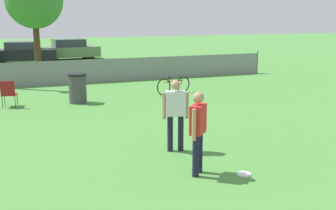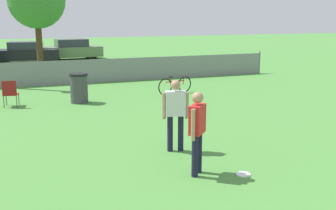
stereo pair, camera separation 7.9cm
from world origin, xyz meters
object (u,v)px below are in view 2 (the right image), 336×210
tree_near_pole (37,0)px  player_receiver_white (175,110)px  parked_car_dark (26,52)px  bicycle_sideline (175,85)px  trash_bin (79,88)px  parked_car_olive (72,50)px  player_thrower_red (197,127)px  folding_chair_sideline (10,92)px  frisbee_disc (243,174)px

tree_near_pole → player_receiver_white: 14.90m
tree_near_pole → parked_car_dark: 7.34m
bicycle_sideline → trash_bin: 3.91m
player_receiver_white → parked_car_olive: (1.13, 22.08, -0.26)m
parked_car_dark → trash_bin: bearing=-78.2°
player_receiver_white → parked_car_dark: 21.23m
parked_car_dark → parked_car_olive: 3.29m
parked_car_dark → parked_car_olive: bearing=24.8°
player_receiver_white → parked_car_olive: bearing=103.2°
tree_near_pole → player_thrower_red: size_ratio=3.22×
player_thrower_red → folding_chair_sideline: size_ratio=1.79×
folding_chair_sideline → parked_car_dark: (1.39, 14.60, 0.16)m
trash_bin → parked_car_dark: (-0.93, 14.74, 0.14)m
parked_car_olive → parked_car_dark: bearing=-166.5°
player_receiver_white → folding_chair_sideline: 7.38m
bicycle_sideline → parked_car_olive: size_ratio=0.38×
player_thrower_red → parked_car_olive: 23.65m
frisbee_disc → player_receiver_white: bearing=109.3°
folding_chair_sideline → parked_car_olive: size_ratio=0.22×
bicycle_sideline → folding_chair_sideline: bearing=165.4°
bicycle_sideline → trash_bin: trash_bin is taller
trash_bin → parked_car_olive: 15.85m
player_receiver_white → trash_bin: player_receiver_white is taller
folding_chair_sideline → parked_car_dark: bearing=-83.3°
folding_chair_sideline → parked_car_dark: parked_car_dark is taller
player_receiver_white → frisbee_disc: (0.66, -1.90, -0.96)m
tree_near_pole → trash_bin: (0.60, -8.13, -3.32)m
trash_bin → parked_car_olive: size_ratio=0.25×
bicycle_sideline → parked_car_dark: parked_car_dark is taller
folding_chair_sideline → trash_bin: 2.32m
trash_bin → parked_car_dark: bearing=93.6°
frisbee_disc → parked_car_olive: size_ratio=0.07×
folding_chair_sideline → parked_car_olive: parked_car_olive is taller
player_thrower_red → folding_chair_sideline: 8.70m
trash_bin → parked_car_dark: parked_car_dark is taller
player_thrower_red → parked_car_dark: bearing=47.4°
frisbee_disc → trash_bin: bearing=102.0°
player_receiver_white → folding_chair_sideline: bearing=133.7°
trash_bin → parked_car_dark: 14.77m
tree_near_pole → frisbee_disc: tree_near_pole is taller
frisbee_disc → parked_car_olive: bearing=88.9°
player_receiver_white → tree_near_pole: bearing=112.8°
player_thrower_red → parked_car_olive: bearing=39.6°
folding_chair_sideline → parked_car_olive: bearing=-94.2°
bicycle_sideline → frisbee_disc: bearing=-120.5°
frisbee_disc → player_thrower_red: bearing=156.5°
player_thrower_red → parked_car_dark: player_thrower_red is taller
parked_car_dark → parked_car_olive: parked_car_olive is taller
tree_near_pole → player_receiver_white: tree_near_pole is taller
bicycle_sideline → parked_car_dark: size_ratio=0.36×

